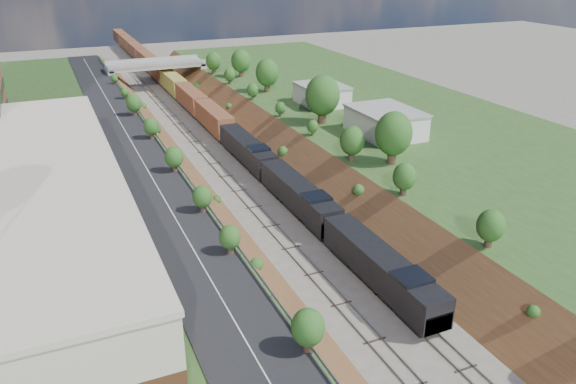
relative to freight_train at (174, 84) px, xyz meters
name	(u,v)px	position (x,y,z in m)	size (l,w,h in m)	color
platform_left	(13,184)	(-35.60, -53.58, -0.27)	(44.00, 180.00, 5.00)	#2F4E20
platform_right	(404,129)	(30.40, -53.58, -0.27)	(44.00, 180.00, 5.00)	#2F4E20
embankment_left	(169,177)	(-13.60, -53.58, -2.77)	(7.07, 180.00, 7.07)	brown
embankment_right	(295,158)	(8.40, -53.58, -2.77)	(7.07, 180.00, 7.07)	brown
rail_left_track	(220,169)	(-5.20, -53.58, -2.68)	(1.58, 180.00, 0.18)	gray
rail_right_track	(250,165)	(0.00, -53.58, -2.68)	(1.58, 180.00, 0.18)	gray
road	(136,151)	(-18.10, -53.58, 2.28)	(8.00, 180.00, 0.10)	black
guardrail	(163,145)	(-14.00, -53.78, 2.77)	(0.10, 171.00, 0.70)	#99999E
commercial_building	(51,197)	(-30.60, -75.58, 5.73)	(14.30, 62.30, 7.00)	brown
overpass	(156,70)	(-2.60, 8.42, 2.14)	(24.50, 8.30, 7.40)	gray
white_building_near	(385,123)	(20.90, -61.58, 4.23)	(9.00, 12.00, 4.00)	silver
white_building_far	(322,95)	(20.40, -39.58, 4.03)	(8.00, 10.00, 3.60)	silver
tree_right_large	(394,134)	(14.40, -73.58, 6.61)	(5.25, 5.25, 7.61)	#473323
tree_left_crest	(249,255)	(-14.40, -93.58, 4.26)	(2.45, 2.45, 3.55)	#473323
freight_train	(174,84)	(0.00, 0.00, 0.00)	(3.28, 201.32, 4.84)	black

